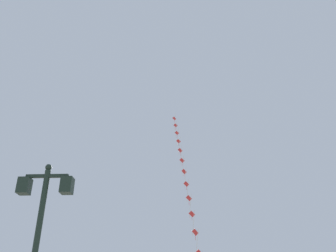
# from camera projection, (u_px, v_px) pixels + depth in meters

# --- Properties ---
(twin_lantern_lamp_post) EXTENTS (1.34, 0.28, 4.63)m
(twin_lantern_lamp_post) POSITION_uv_depth(u_px,v_px,m) (40.00, 221.00, 8.35)
(twin_lantern_lamp_post) COLOR #1E2D23
(twin_lantern_lamp_post) RESTS_ON ground_plane
(kite_train) EXTENTS (2.35, 15.54, 20.30)m
(kite_train) POSITION_uv_depth(u_px,v_px,m) (185.00, 178.00, 28.72)
(kite_train) COLOR brown
(kite_train) RESTS_ON ground_plane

